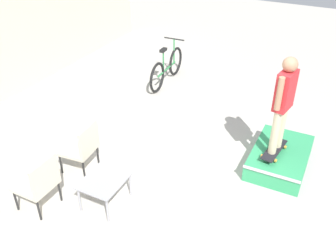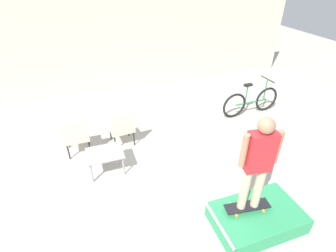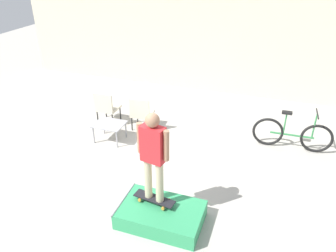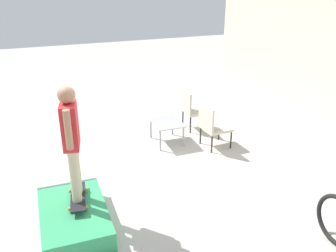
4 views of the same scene
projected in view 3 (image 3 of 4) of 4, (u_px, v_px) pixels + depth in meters
name	position (u px, v px, depth m)	size (l,w,h in m)	color
ground_plane	(135.00, 170.00, 6.91)	(24.00, 24.00, 0.00)	#B7B2A8
house_wall_back	(196.00, 44.00, 10.18)	(12.00, 0.06, 3.00)	beige
skate_ramp_box	(161.00, 215.00, 5.56)	(1.43, 0.89, 0.32)	#339E60
skateboard_on_ramp	(154.00, 199.00, 5.57)	(0.75, 0.33, 0.07)	black
person_skater	(153.00, 152.00, 5.11)	(0.56, 0.26, 1.61)	#C6B793
coffee_table	(109.00, 126.00, 7.80)	(0.71, 0.59, 0.45)	#9E9EA3
patio_chair_left	(106.00, 107.00, 8.53)	(0.52, 0.52, 0.89)	black
patio_chair_right	(141.00, 112.00, 8.25)	(0.56, 0.56, 0.89)	black
bicycle	(292.00, 134.00, 7.49)	(1.77, 0.52, 0.98)	black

